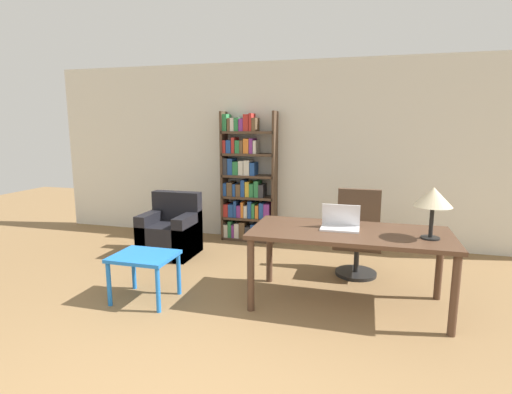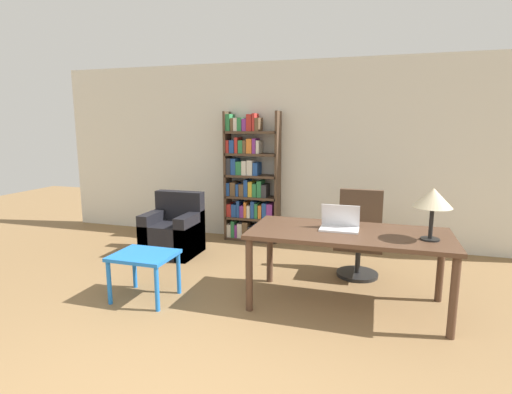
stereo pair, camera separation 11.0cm
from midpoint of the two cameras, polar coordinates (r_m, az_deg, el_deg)
name	(u,v)px [view 1 (the left image)]	position (r m, az deg, el deg)	size (l,w,h in m)	color
wall_back	(295,153)	(6.08, 5.02, 6.26)	(8.00, 0.06, 2.70)	silver
desk	(349,239)	(3.98, 12.42, -5.94)	(1.89, 0.88, 0.76)	#4C3323
laptop	(340,224)	(4.00, 11.17, -3.75)	(0.37, 0.23, 0.24)	silver
table_lamp	(433,198)	(3.83, 23.25, -0.16)	(0.33, 0.33, 0.47)	black
office_chair	(358,235)	(4.93, 13.69, -5.34)	(0.53, 0.53, 1.00)	black
side_table_blue	(144,262)	(4.24, -16.41, -8.87)	(0.61, 0.50, 0.48)	blue
armchair	(171,233)	(5.65, -12.63, -5.08)	(0.70, 0.65, 0.85)	black
bookshelf	(246,184)	(6.11, -1.94, 1.93)	(0.84, 0.28, 1.97)	#4C3828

